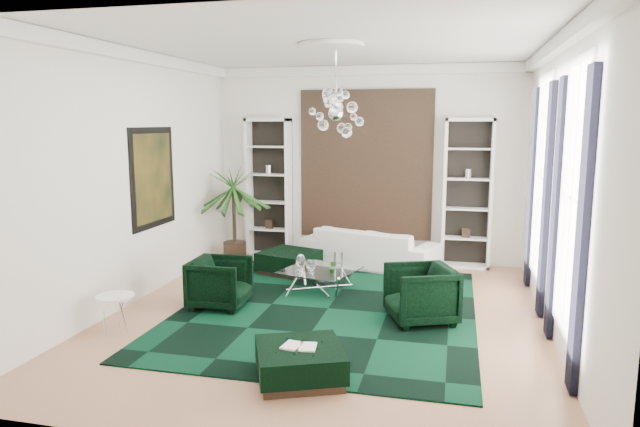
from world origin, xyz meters
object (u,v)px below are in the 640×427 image
(coffee_table, at_px, (320,281))
(palm, at_px, (234,201))
(ottoman_front, at_px, (300,363))
(side_table, at_px, (116,314))
(armchair_left, at_px, (220,283))
(armchair_right, at_px, (421,294))
(sofa, at_px, (370,248))
(ottoman_side, at_px, (289,262))

(coffee_table, relative_size, palm, 0.45)
(coffee_table, height_order, palm, palm)
(ottoman_front, bearing_deg, side_table, 163.71)
(armchair_left, bearing_deg, ottoman_front, -140.90)
(coffee_table, height_order, side_table, side_table)
(armchair_left, distance_m, armchair_right, 2.94)
(sofa, height_order, ottoman_front, sofa)
(armchair_left, height_order, armchair_right, armchair_right)
(side_table, height_order, palm, palm)
(coffee_table, xyz_separation_m, palm, (-2.10, 1.57, 1.02))
(ottoman_side, bearing_deg, palm, 155.73)
(armchair_right, bearing_deg, side_table, -94.25)
(sofa, relative_size, palm, 1.05)
(sofa, bearing_deg, armchair_left, 75.25)
(ottoman_front, bearing_deg, sofa, 89.87)
(sofa, xyz_separation_m, palm, (-2.65, -0.25, 0.84))
(armchair_right, distance_m, ottoman_side, 3.23)
(ottoman_front, distance_m, side_table, 2.84)
(armchair_left, bearing_deg, sofa, -33.97)
(armchair_right, height_order, ottoman_side, armchair_right)
(armchair_left, xyz_separation_m, armchair_right, (2.94, 0.05, 0.02))
(coffee_table, xyz_separation_m, side_table, (-2.19, -2.35, 0.05))
(sofa, relative_size, side_table, 5.12)
(armchair_left, relative_size, armchair_right, 0.94)
(sofa, xyz_separation_m, ottoman_side, (-1.36, -0.82, -0.17))
(side_table, bearing_deg, palm, 88.66)
(sofa, height_order, ottoman_side, sofa)
(armchair_right, relative_size, ottoman_front, 0.97)
(coffee_table, relative_size, ottoman_side, 1.18)
(sofa, relative_size, ottoman_front, 2.81)
(coffee_table, bearing_deg, side_table, -132.96)
(sofa, xyz_separation_m, armchair_right, (1.13, -2.87, 0.03))
(side_table, bearing_deg, coffee_table, 47.04)
(armchair_left, distance_m, side_table, 1.56)
(armchair_left, xyz_separation_m, palm, (-0.84, 2.67, 0.83))
(armchair_left, height_order, ottoman_side, armchair_left)
(sofa, relative_size, coffee_table, 2.36)
(armchair_left, distance_m, coffee_table, 1.68)
(side_table, bearing_deg, armchair_left, 53.17)
(coffee_table, relative_size, side_table, 2.17)
(sofa, relative_size, armchair_right, 2.90)
(ottoman_front, bearing_deg, coffee_table, 99.73)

